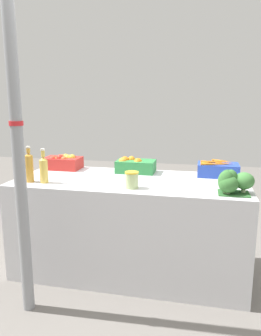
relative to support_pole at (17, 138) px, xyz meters
name	(u,v)px	position (x,y,z in m)	size (l,w,h in m)	color
ground_plane	(130,268)	(0.61, 0.72, -1.25)	(10.00, 10.00, 0.00)	slate
market_table	(130,225)	(0.61, 0.72, -0.84)	(1.96, 0.86, 0.83)	silver
support_pole	(17,138)	(0.00, 0.00, 0.00)	(0.09, 0.09, 2.50)	gray
apple_crate	(63,162)	(-0.14, 1.01, -0.35)	(0.35, 0.23, 0.15)	red
orange_crate	(135,165)	(0.59, 1.01, -0.36)	(0.35, 0.23, 0.15)	#2D8442
carrot_crate	(218,169)	(1.34, 1.01, -0.36)	(0.35, 0.23, 0.15)	#2847B7
broccoli_pile	(232,182)	(1.41, 0.46, -0.33)	(0.26, 0.20, 0.18)	#2D602D
juice_bottle_cloudy	(19,169)	(-0.29, 0.46, -0.32)	(0.07, 0.07, 0.25)	beige
juice_bottle_amber	(29,167)	(-0.19, 0.46, -0.29)	(0.07, 0.07, 0.30)	gold
juice_bottle_golden	(44,169)	(-0.06, 0.46, -0.30)	(0.07, 0.07, 0.28)	gold
pickle_jar	(132,180)	(0.67, 0.45, -0.36)	(0.11, 0.11, 0.13)	#B2C684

